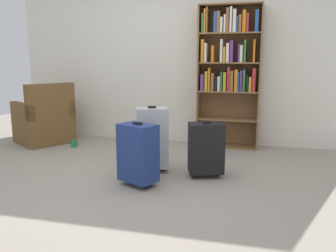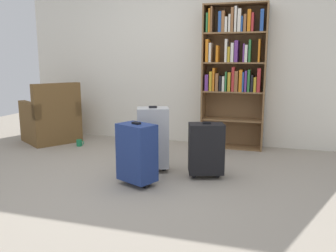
{
  "view_description": "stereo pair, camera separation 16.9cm",
  "coord_description": "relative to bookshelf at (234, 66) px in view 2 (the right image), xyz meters",
  "views": [
    {
      "loc": [
        1.12,
        -3.08,
        1.23
      ],
      "look_at": [
        0.24,
        0.39,
        0.55
      ],
      "focal_mm": 37.31,
      "sensor_mm": 36.0,
      "label": 1
    },
    {
      "loc": [
        1.28,
        -3.04,
        1.23
      ],
      "look_at": [
        0.24,
        0.39,
        0.55
      ],
      "focal_mm": 37.31,
      "sensor_mm": 36.0,
      "label": 2
    }
  ],
  "objects": [
    {
      "name": "mug",
      "position": [
        -2.11,
        -0.58,
        -1.1
      ],
      "size": [
        0.12,
        0.08,
        0.1
      ],
      "color": "#1E7F4C",
      "rests_on": "ground"
    },
    {
      "name": "suitcase_silver",
      "position": [
        -0.71,
        -1.35,
        -0.76
      ],
      "size": [
        0.41,
        0.35,
        0.74
      ],
      "color": "#B7BABF",
      "rests_on": "ground"
    },
    {
      "name": "bookshelf",
      "position": [
        0.0,
        0.0,
        0.0
      ],
      "size": [
        0.85,
        0.3,
        1.96
      ],
      "color": "brown",
      "rests_on": "ground"
    },
    {
      "name": "ground_plane",
      "position": [
        -0.73,
        -1.87,
        -1.14
      ],
      "size": [
        8.86,
        8.86,
        0.0
      ],
      "primitive_type": "plane",
      "color": "#9E9384"
    },
    {
      "name": "back_wall",
      "position": [
        -0.73,
        0.21,
        0.16
      ],
      "size": [
        5.06,
        0.1,
        2.6
      ],
      "primitive_type": "cube",
      "color": "silver",
      "rests_on": "ground"
    },
    {
      "name": "suitcase_navy_blue",
      "position": [
        -0.71,
        -1.82,
        -0.81
      ],
      "size": [
        0.43,
        0.37,
        0.64
      ],
      "color": "navy",
      "rests_on": "ground"
    },
    {
      "name": "suitcase_black",
      "position": [
        -0.1,
        -1.39,
        -0.83
      ],
      "size": [
        0.41,
        0.33,
        0.6
      ],
      "color": "black",
      "rests_on": "ground"
    },
    {
      "name": "armchair",
      "position": [
        -2.66,
        -0.44,
        -0.83
      ],
      "size": [
        0.97,
        0.97,
        0.9
      ],
      "color": "brown",
      "rests_on": "ground"
    }
  ]
}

